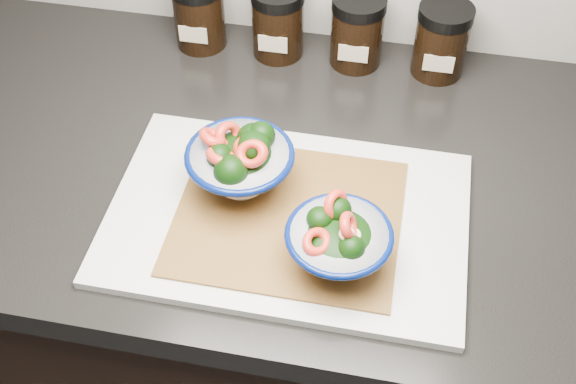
% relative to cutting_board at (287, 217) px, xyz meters
% --- Properties ---
extents(cabinet, '(3.43, 0.58, 0.86)m').
position_rel_cutting_board_xyz_m(cabinet, '(-0.07, 0.10, -0.48)').
color(cabinet, black).
rests_on(cabinet, ground).
extents(countertop, '(3.50, 0.60, 0.04)m').
position_rel_cutting_board_xyz_m(countertop, '(-0.07, 0.10, -0.03)').
color(countertop, black).
rests_on(countertop, cabinet).
extents(cutting_board, '(0.45, 0.30, 0.01)m').
position_rel_cutting_board_xyz_m(cutting_board, '(0.00, 0.00, 0.00)').
color(cutting_board, silver).
rests_on(cutting_board, countertop).
extents(bamboo_mat, '(0.28, 0.24, 0.00)m').
position_rel_cutting_board_xyz_m(bamboo_mat, '(0.00, -0.01, 0.01)').
color(bamboo_mat, '#99612D').
rests_on(bamboo_mat, cutting_board).
extents(bowl_left, '(0.14, 0.14, 0.10)m').
position_rel_cutting_board_xyz_m(bowl_left, '(-0.07, 0.03, 0.06)').
color(bowl_left, white).
rests_on(bowl_left, bamboo_mat).
extents(bowl_right, '(0.13, 0.13, 0.10)m').
position_rel_cutting_board_xyz_m(bowl_right, '(0.07, -0.07, 0.05)').
color(bowl_right, white).
rests_on(bowl_right, bamboo_mat).
extents(spice_jar_a, '(0.08, 0.08, 0.11)m').
position_rel_cutting_board_xyz_m(spice_jar_a, '(-0.21, 0.34, 0.05)').
color(spice_jar_a, black).
rests_on(spice_jar_a, countertop).
extents(spice_jar_b, '(0.08, 0.08, 0.11)m').
position_rel_cutting_board_xyz_m(spice_jar_b, '(-0.08, 0.34, 0.05)').
color(spice_jar_b, black).
rests_on(spice_jar_b, countertop).
extents(spice_jar_c, '(0.08, 0.08, 0.11)m').
position_rel_cutting_board_xyz_m(spice_jar_c, '(0.04, 0.34, 0.05)').
color(spice_jar_c, black).
rests_on(spice_jar_c, countertop).
extents(spice_jar_d, '(0.08, 0.08, 0.11)m').
position_rel_cutting_board_xyz_m(spice_jar_d, '(0.17, 0.34, 0.05)').
color(spice_jar_d, black).
rests_on(spice_jar_d, countertop).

